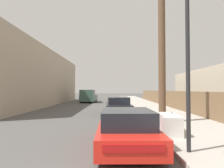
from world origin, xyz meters
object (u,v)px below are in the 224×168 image
object	(u,v)px
street_lamp	(188,50)
discarded_fridge	(170,124)
car_parked_mid	(118,106)
parked_sports_car_red	(126,129)
utility_pole	(162,38)
pickup_truck	(89,96)

from	to	relation	value
street_lamp	discarded_fridge	bearing A→B (deg)	86.54
discarded_fridge	car_parked_mid	world-z (taller)	car_parked_mid
parked_sports_car_red	utility_pole	bearing A→B (deg)	60.07
discarded_fridge	utility_pole	world-z (taller)	utility_pole
discarded_fridge	utility_pole	distance (m)	5.00
discarded_fridge	street_lamp	xyz separation A→B (m)	(-0.15, -2.44, 2.55)
pickup_truck	street_lamp	bearing A→B (deg)	104.98
discarded_fridge	parked_sports_car_red	distance (m)	2.29
parked_sports_car_red	car_parked_mid	bearing A→B (deg)	89.60
discarded_fridge	street_lamp	distance (m)	3.53
parked_sports_car_red	pickup_truck	size ratio (longest dim) A/B	0.83
discarded_fridge	street_lamp	bearing A→B (deg)	-87.46
discarded_fridge	pickup_truck	distance (m)	22.55
discarded_fridge	car_parked_mid	distance (m)	7.57
discarded_fridge	street_lamp	size ratio (longest dim) A/B	0.36
parked_sports_car_red	pickup_truck	world-z (taller)	pickup_truck
car_parked_mid	utility_pole	world-z (taller)	utility_pole
car_parked_mid	utility_pole	size ratio (longest dim) A/B	0.52
car_parked_mid	street_lamp	world-z (taller)	street_lamp
parked_sports_car_red	street_lamp	bearing A→B (deg)	-33.56
parked_sports_car_red	car_parked_mid	distance (m)	8.66
parked_sports_car_red	street_lamp	world-z (taller)	street_lamp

